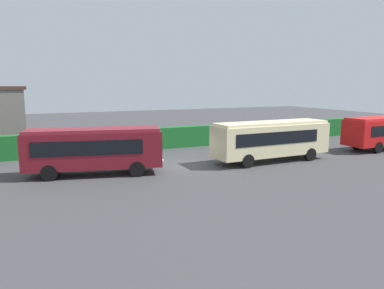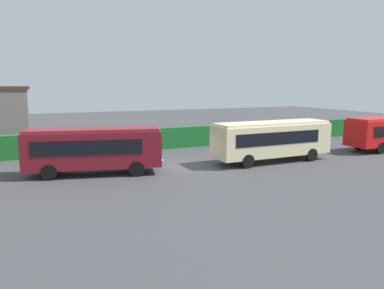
{
  "view_description": "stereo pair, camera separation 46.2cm",
  "coord_description": "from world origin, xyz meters",
  "px_view_note": "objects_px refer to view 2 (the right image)",
  "views": [
    {
      "loc": [
        -10.17,
        -23.9,
        5.85
      ],
      "look_at": [
        0.35,
        -0.95,
        1.7
      ],
      "focal_mm": 34.06,
      "sensor_mm": 36.0,
      "label": 1
    },
    {
      "loc": [
        -9.75,
        -24.09,
        5.85
      ],
      "look_at": [
        0.35,
        -0.95,
        1.7
      ],
      "focal_mm": 34.06,
      "sensor_mm": 36.0,
      "label": 2
    }
  ],
  "objects_px": {
    "bus_maroon": "(94,148)",
    "person_far": "(368,133)",
    "bus_cream": "(272,139)",
    "person_left": "(128,154)",
    "traffic_cone": "(274,144)"
  },
  "relations": [
    {
      "from": "bus_maroon",
      "to": "bus_cream",
      "type": "bearing_deg",
      "value": 7.45
    },
    {
      "from": "bus_maroon",
      "to": "person_far",
      "type": "distance_m",
      "value": 27.55
    },
    {
      "from": "bus_cream",
      "to": "person_far",
      "type": "bearing_deg",
      "value": 12.88
    },
    {
      "from": "person_left",
      "to": "traffic_cone",
      "type": "distance_m",
      "value": 14.98
    },
    {
      "from": "person_left",
      "to": "person_far",
      "type": "height_order",
      "value": "person_far"
    },
    {
      "from": "bus_maroon",
      "to": "person_far",
      "type": "bearing_deg",
      "value": 17.86
    },
    {
      "from": "person_left",
      "to": "traffic_cone",
      "type": "height_order",
      "value": "person_left"
    },
    {
      "from": "bus_maroon",
      "to": "bus_cream",
      "type": "relative_size",
      "value": 0.93
    },
    {
      "from": "bus_maroon",
      "to": "traffic_cone",
      "type": "height_order",
      "value": "bus_maroon"
    },
    {
      "from": "traffic_cone",
      "to": "person_left",
      "type": "bearing_deg",
      "value": -169.31
    },
    {
      "from": "bus_maroon",
      "to": "person_far",
      "type": "xyz_separation_m",
      "value": [
        27.44,
        2.28,
        -0.76
      ]
    },
    {
      "from": "person_far",
      "to": "traffic_cone",
      "type": "bearing_deg",
      "value": 41.06
    },
    {
      "from": "person_far",
      "to": "traffic_cone",
      "type": "height_order",
      "value": "person_far"
    },
    {
      "from": "bus_maroon",
      "to": "person_far",
      "type": "relative_size",
      "value": 4.7
    },
    {
      "from": "bus_cream",
      "to": "person_far",
      "type": "distance_m",
      "value": 14.79
    }
  ]
}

